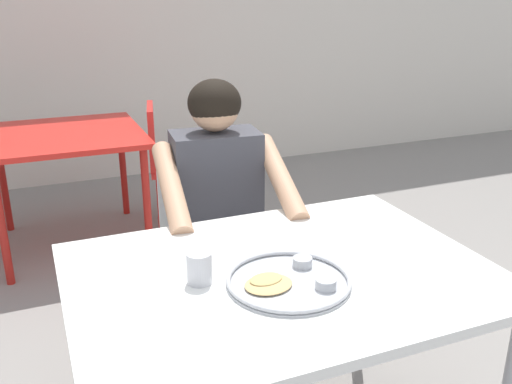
{
  "coord_description": "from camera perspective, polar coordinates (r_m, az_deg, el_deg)",
  "views": [
    {
      "loc": [
        -0.57,
        -1.31,
        1.49
      ],
      "look_at": [
        0.07,
        0.22,
        0.89
      ],
      "focal_mm": 39.34,
      "sensor_mm": 36.0,
      "label": 1
    }
  ],
  "objects": [
    {
      "name": "table_background_red",
      "position": [
        3.46,
        -18.83,
        4.46
      ],
      "size": [
        0.88,
        0.9,
        0.71
      ],
      "color": "red",
      "rests_on": "ground"
    },
    {
      "name": "table_foreground",
      "position": [
        1.64,
        2.59,
        -10.15
      ],
      "size": [
        1.18,
        0.86,
        0.74
      ],
      "color": "white",
      "rests_on": "ground"
    },
    {
      "name": "thali_tray",
      "position": [
        1.53,
        3.35,
        -8.93
      ],
      "size": [
        0.34,
        0.34,
        0.03
      ],
      "color": "#B7BABF",
      "rests_on": "table_foreground"
    },
    {
      "name": "diner_foreground",
      "position": [
        2.17,
        -3.45,
        -1.37
      ],
      "size": [
        0.53,
        0.58,
        1.17
      ],
      "color": "#3C3C3C",
      "rests_on": "ground"
    },
    {
      "name": "chair_foreground",
      "position": [
        2.46,
        -4.69,
        -4.37
      ],
      "size": [
        0.46,
        0.46,
        0.82
      ],
      "color": "silver",
      "rests_on": "ground"
    },
    {
      "name": "chair_red_right",
      "position": [
        3.62,
        -8.53,
        3.42
      ],
      "size": [
        0.5,
        0.48,
        0.81
      ],
      "color": "red",
      "rests_on": "ground"
    },
    {
      "name": "drinking_cup",
      "position": [
        1.53,
        -5.78,
        -7.56
      ],
      "size": [
        0.07,
        0.07,
        0.09
      ],
      "color": "silver",
      "rests_on": "table_foreground"
    }
  ]
}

